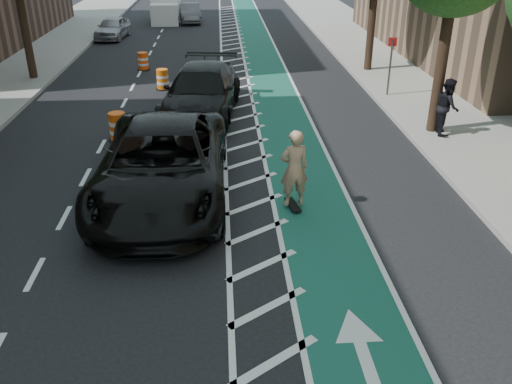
{
  "coord_description": "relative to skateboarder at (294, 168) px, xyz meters",
  "views": [
    {
      "loc": [
        0.75,
        -9.52,
        6.45
      ],
      "look_at": [
        1.45,
        1.3,
        1.1
      ],
      "focal_mm": 38.0,
      "sensor_mm": 36.0,
      "label": 1
    }
  ],
  "objects": [
    {
      "name": "box_truck",
      "position": [
        -5.69,
        30.37,
        -0.2
      ],
      "size": [
        2.24,
        4.72,
        1.94
      ],
      "rotation": [
        0.0,
        0.0,
        0.04
      ],
      "color": "white",
      "rests_on": "ground"
    },
    {
      "name": "skateboarder",
      "position": [
        0.0,
        0.0,
        0.0
      ],
      "size": [
        0.8,
        0.6,
        1.98
      ],
      "primitive_type": "imported",
      "rotation": [
        0.0,
        0.0,
        3.33
      ],
      "color": "tan",
      "rests_on": "skateboard"
    },
    {
      "name": "buffer_strip",
      "position": [
        -0.98,
        7.43,
        -1.09
      ],
      "size": [
        1.4,
        90.0,
        0.01
      ],
      "primitive_type": "cube",
      "color": "silver",
      "rests_on": "ground"
    },
    {
      "name": "curb_right",
      "position": [
        4.57,
        7.43,
        -1.02
      ],
      "size": [
        0.12,
        90.0,
        0.16
      ],
      "primitive_type": "cube",
      "color": "gray",
      "rests_on": "ground"
    },
    {
      "name": "barrel_b",
      "position": [
        -4.28,
        11.43,
        -0.68
      ],
      "size": [
        0.64,
        0.64,
        0.88
      ],
      "color": "orange",
      "rests_on": "ground"
    },
    {
      "name": "barrel_c",
      "position": [
        -5.56,
        15.07,
        -0.69
      ],
      "size": [
        0.63,
        0.63,
        0.86
      ],
      "color": "#FF4F0D",
      "rests_on": "ground"
    },
    {
      "name": "car_grey",
      "position": [
        -3.9,
        29.78,
        -0.43
      ],
      "size": [
        1.87,
        4.16,
        1.33
      ],
      "primitive_type": "imported",
      "rotation": [
        0.0,
        0.0,
        0.12
      ],
      "color": "slate",
      "rests_on": "ground"
    },
    {
      "name": "bike_lane",
      "position": [
        0.52,
        7.43,
        -1.09
      ],
      "size": [
        2.0,
        90.0,
        0.01
      ],
      "primitive_type": "cube",
      "color": "#16503B",
      "rests_on": "ground"
    },
    {
      "name": "suv_far",
      "position": [
        -2.48,
        7.67,
        -0.2
      ],
      "size": [
        3.31,
        6.47,
        1.8
      ],
      "primitive_type": "imported",
      "rotation": [
        0.0,
        0.0,
        -0.13
      ],
      "color": "black",
      "rests_on": "ground"
    },
    {
      "name": "curb_left",
      "position": [
        -9.53,
        7.43,
        -1.02
      ],
      "size": [
        0.12,
        90.0,
        0.16
      ],
      "primitive_type": "cube",
      "color": "gray",
      "rests_on": "ground"
    },
    {
      "name": "pedestrian",
      "position": [
        5.7,
        4.71,
        -0.01
      ],
      "size": [
        0.88,
        1.03,
        1.87
      ],
      "primitive_type": "imported",
      "rotation": [
        0.0,
        0.0,
        1.37
      ],
      "color": "black",
      "rests_on": "sidewalk_right"
    },
    {
      "name": "suv_near",
      "position": [
        -3.3,
        0.79,
        -0.12
      ],
      "size": [
        3.33,
        7.04,
        1.94
      ],
      "primitive_type": "imported",
      "rotation": [
        0.0,
        0.0,
        -0.02
      ],
      "color": "black",
      "rests_on": "ground"
    },
    {
      "name": "sidewalk_right",
      "position": [
        7.02,
        7.43,
        -1.02
      ],
      "size": [
        5.0,
        90.0,
        0.15
      ],
      "primitive_type": "cube",
      "color": "gray",
      "rests_on": "ground"
    },
    {
      "name": "skateboard",
      "position": [
        0.0,
        0.0,
        -1.01
      ],
      "size": [
        0.36,
        0.81,
        0.11
      ],
      "rotation": [
        0.0,
        0.0,
        0.19
      ],
      "color": "black",
      "rests_on": "ground"
    },
    {
      "name": "barrel_a",
      "position": [
        -5.18,
        5.17,
        -0.64
      ],
      "size": [
        0.7,
        0.7,
        0.95
      ],
      "color": "#F0520C",
      "rests_on": "ground"
    },
    {
      "name": "car_silver",
      "position": [
        -8.48,
        23.64,
        -0.42
      ],
      "size": [
        2.02,
        4.09,
        1.34
      ],
      "primitive_type": "imported",
      "rotation": [
        0.0,
        0.0,
        -0.11
      ],
      "color": "#A5A5AA",
      "rests_on": "ground"
    },
    {
      "name": "ground",
      "position": [
        -2.48,
        -2.57,
        -1.1
      ],
      "size": [
        120.0,
        120.0,
        0.0
      ],
      "primitive_type": "plane",
      "color": "black",
      "rests_on": "ground"
    },
    {
      "name": "sign_post",
      "position": [
        5.12,
        9.43,
        0.26
      ],
      "size": [
        0.35,
        0.08,
        2.47
      ],
      "color": "#4C4C4C",
      "rests_on": "ground"
    }
  ]
}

